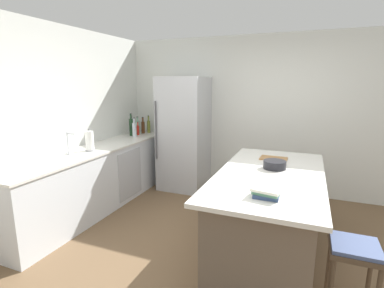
# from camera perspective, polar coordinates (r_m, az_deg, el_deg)

# --- Properties ---
(ground_plane) EXTENTS (7.20, 7.20, 0.00)m
(ground_plane) POSITION_cam_1_polar(r_m,az_deg,el_deg) (3.36, 6.11, -21.29)
(ground_plane) COLOR brown
(wall_rear) EXTENTS (6.00, 0.10, 2.60)m
(wall_rear) POSITION_cam_1_polar(r_m,az_deg,el_deg) (5.04, 13.51, 5.54)
(wall_rear) COLOR silver
(wall_rear) RESTS_ON ground_plane
(wall_left) EXTENTS (0.10, 6.00, 2.60)m
(wall_left) POSITION_cam_1_polar(r_m,az_deg,el_deg) (4.22, -27.45, 3.31)
(wall_left) COLOR silver
(wall_left) RESTS_ON ground_plane
(counter_run_left) EXTENTS (0.65, 3.11, 0.91)m
(counter_run_left) POSITION_cam_1_polar(r_m,az_deg,el_deg) (4.54, -18.06, -6.36)
(counter_run_left) COLOR silver
(counter_run_left) RESTS_ON ground_plane
(kitchen_island) EXTENTS (1.06, 2.12, 0.91)m
(kitchen_island) POSITION_cam_1_polar(r_m,az_deg,el_deg) (3.32, 14.72, -12.92)
(kitchen_island) COLOR brown
(kitchen_island) RESTS_ON ground_plane
(refrigerator) EXTENTS (0.76, 0.75, 1.93)m
(refrigerator) POSITION_cam_1_polar(r_m,az_deg,el_deg) (5.04, -1.58, 2.03)
(refrigerator) COLOR #B7BABF
(refrigerator) RESTS_ON ground_plane
(bar_stool) EXTENTS (0.36, 0.36, 0.65)m
(bar_stool) POSITION_cam_1_polar(r_m,az_deg,el_deg) (2.68, 29.19, -18.96)
(bar_stool) COLOR #473828
(bar_stool) RESTS_ON ground_plane
(sink_faucet) EXTENTS (0.15, 0.05, 0.30)m
(sink_faucet) POSITION_cam_1_polar(r_m,az_deg,el_deg) (4.10, -23.06, 0.20)
(sink_faucet) COLOR silver
(sink_faucet) RESTS_ON counter_run_left
(paper_towel_roll) EXTENTS (0.14, 0.14, 0.31)m
(paper_towel_roll) POSITION_cam_1_polar(r_m,az_deg,el_deg) (4.24, -19.44, 0.51)
(paper_towel_roll) COLOR gray
(paper_towel_roll) RESTS_ON counter_run_left
(olive_oil_bottle) EXTENTS (0.06, 0.06, 0.32)m
(olive_oil_bottle) POSITION_cam_1_polar(r_m,az_deg,el_deg) (5.52, -8.50, 3.51)
(olive_oil_bottle) COLOR olive
(olive_oil_bottle) RESTS_ON counter_run_left
(syrup_bottle) EXTENTS (0.06, 0.06, 0.30)m
(syrup_bottle) POSITION_cam_1_polar(r_m,az_deg,el_deg) (5.48, -9.60, 3.36)
(syrup_bottle) COLOR #5B3319
(syrup_bottle) RESTS_ON counter_run_left
(gin_bottle) EXTENTS (0.08, 0.08, 0.32)m
(gin_bottle) POSITION_cam_1_polar(r_m,az_deg,el_deg) (5.44, -10.62, 3.32)
(gin_bottle) COLOR #8CB79E
(gin_bottle) RESTS_ON counter_run_left
(hot_sauce_bottle) EXTENTS (0.05, 0.05, 0.24)m
(hot_sauce_bottle) POSITION_cam_1_polar(r_m,az_deg,el_deg) (5.32, -10.56, 2.78)
(hot_sauce_bottle) COLOR red
(hot_sauce_bottle) RESTS_ON counter_run_left
(wine_bottle) EXTENTS (0.07, 0.07, 0.40)m
(wine_bottle) POSITION_cam_1_polar(r_m,az_deg,el_deg) (5.26, -11.85, 3.35)
(wine_bottle) COLOR #19381E
(wine_bottle) RESTS_ON counter_run_left
(soda_bottle) EXTENTS (0.07, 0.07, 0.34)m
(soda_bottle) POSITION_cam_1_polar(r_m,az_deg,el_deg) (5.12, -11.26, 2.87)
(soda_bottle) COLOR silver
(soda_bottle) RESTS_ON counter_run_left
(cookbook_stack) EXTENTS (0.25, 0.21, 0.08)m
(cookbook_stack) POSITION_cam_1_polar(r_m,az_deg,el_deg) (2.50, 14.40, -9.22)
(cookbook_stack) COLOR #334770
(cookbook_stack) RESTS_ON kitchen_island
(mixing_bowl) EXTENTS (0.25, 0.25, 0.09)m
(mixing_bowl) POSITION_cam_1_polar(r_m,az_deg,el_deg) (3.32, 15.91, -3.92)
(mixing_bowl) COLOR black
(mixing_bowl) RESTS_ON kitchen_island
(cutting_board) EXTENTS (0.33, 0.22, 0.02)m
(cutting_board) POSITION_cam_1_polar(r_m,az_deg,el_deg) (3.73, 15.73, -2.76)
(cutting_board) COLOR #9E7042
(cutting_board) RESTS_ON kitchen_island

